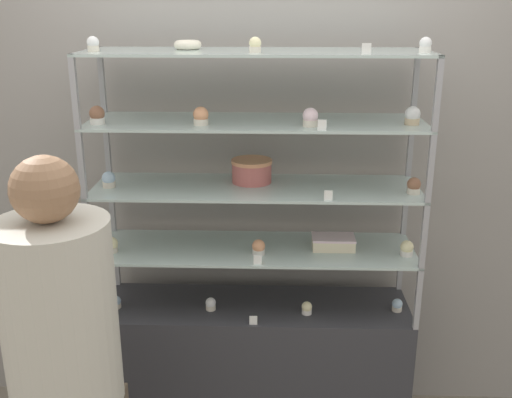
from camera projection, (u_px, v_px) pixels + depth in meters
name	position (u px, v px, depth m)	size (l,w,h in m)	color
back_wall	(258.00, 174.00, 3.07)	(8.00, 0.05, 2.60)	gray
display_base	(256.00, 370.00, 3.03)	(1.48, 0.42, 0.74)	#333338
display_riser_lower	(256.00, 251.00, 2.82)	(1.48, 0.42, 0.30)	#99999E
display_riser_middle	(256.00, 190.00, 2.72)	(1.48, 0.42, 0.30)	#99999E
display_riser_upper	(256.00, 125.00, 2.63)	(1.48, 0.42, 0.30)	#99999E
display_riser_top	(256.00, 55.00, 2.53)	(1.48, 0.42, 0.30)	#99999E
layer_cake_centerpiece	(252.00, 171.00, 2.77)	(0.19, 0.19, 0.11)	#C66660
sheet_cake_frosted	(333.00, 242.00, 2.80)	(0.20, 0.12, 0.06)	beige
cupcake_0	(116.00, 302.00, 2.87)	(0.05, 0.05, 0.06)	beige
cupcake_1	(211.00, 304.00, 2.86)	(0.05, 0.05, 0.06)	beige
cupcake_2	(307.00, 308.00, 2.82)	(0.05, 0.05, 0.06)	white
cupcake_3	(397.00, 305.00, 2.84)	(0.05, 0.05, 0.06)	beige
price_tag_0	(253.00, 320.00, 2.72)	(0.04, 0.00, 0.04)	white
cupcake_4	(111.00, 245.00, 2.76)	(0.06, 0.06, 0.07)	beige
cupcake_5	(259.00, 248.00, 2.73)	(0.06, 0.06, 0.07)	white
cupcake_6	(407.00, 248.00, 2.72)	(0.06, 0.06, 0.07)	white
price_tag_1	(258.00, 260.00, 2.63)	(0.04, 0.00, 0.04)	white
cupcake_7	(109.00, 180.00, 2.70)	(0.06, 0.06, 0.07)	beige
cupcake_8	(414.00, 186.00, 2.61)	(0.06, 0.06, 0.07)	beige
price_tag_2	(328.00, 195.00, 2.52)	(0.04, 0.00, 0.04)	white
cupcake_9	(97.00, 115.00, 2.55)	(0.07, 0.07, 0.08)	white
cupcake_10	(201.00, 116.00, 2.53)	(0.07, 0.07, 0.08)	beige
cupcake_11	(310.00, 118.00, 2.50)	(0.07, 0.07, 0.08)	beige
cupcake_12	(412.00, 116.00, 2.54)	(0.07, 0.07, 0.08)	#CCB28C
price_tag_3	(322.00, 125.00, 2.43)	(0.04, 0.00, 0.04)	white
cupcake_13	(93.00, 44.00, 2.47)	(0.05, 0.05, 0.06)	beige
cupcake_14	(255.00, 45.00, 2.42)	(0.05, 0.05, 0.06)	beige
cupcake_15	(425.00, 45.00, 2.41)	(0.05, 0.05, 0.06)	white
price_tag_4	(366.00, 49.00, 2.33)	(0.04, 0.00, 0.04)	white
donut_glazed	(188.00, 45.00, 2.58)	(0.12, 0.12, 0.04)	#EFE5CC
customer_figure	(66.00, 371.00, 2.12)	(0.39, 0.39, 1.69)	brown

